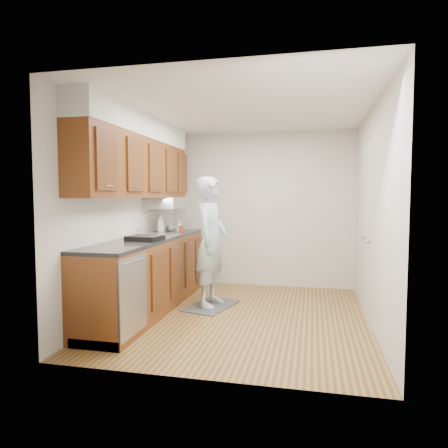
# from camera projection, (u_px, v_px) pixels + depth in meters

# --- Properties ---
(floor) EXTENTS (3.50, 3.50, 0.00)m
(floor) POSITION_uv_depth(u_px,v_px,m) (241.00, 316.00, 4.90)
(floor) COLOR olive
(floor) RESTS_ON ground
(ceiling) EXTENTS (3.50, 3.50, 0.00)m
(ceiling) POSITION_uv_depth(u_px,v_px,m) (242.00, 109.00, 4.73)
(ceiling) COLOR white
(ceiling) RESTS_ON wall_left
(wall_left) EXTENTS (0.02, 3.50, 2.50)m
(wall_left) POSITION_uv_depth(u_px,v_px,m) (127.00, 213.00, 5.14)
(wall_left) COLOR beige
(wall_left) RESTS_ON floor
(wall_right) EXTENTS (0.02, 3.50, 2.50)m
(wall_right) POSITION_uv_depth(u_px,v_px,m) (372.00, 216.00, 4.49)
(wall_right) COLOR beige
(wall_right) RESTS_ON floor
(wall_back) EXTENTS (3.00, 0.02, 2.50)m
(wall_back) POSITION_uv_depth(u_px,v_px,m) (260.00, 210.00, 6.52)
(wall_back) COLOR beige
(wall_back) RESTS_ON floor
(counter) EXTENTS (0.64, 2.80, 1.30)m
(counter) POSITION_uv_depth(u_px,v_px,m) (149.00, 273.00, 5.12)
(counter) COLOR brown
(counter) RESTS_ON floor
(upper_cabinets) EXTENTS (0.47, 2.80, 1.21)m
(upper_cabinets) POSITION_uv_depth(u_px,v_px,m) (140.00, 159.00, 5.10)
(upper_cabinets) COLOR brown
(upper_cabinets) RESTS_ON wall_left
(closet_door) EXTENTS (0.02, 1.22, 2.05)m
(closet_door) POSITION_uv_depth(u_px,v_px,m) (367.00, 233.00, 4.80)
(closet_door) COLOR silver
(closet_door) RESTS_ON wall_right
(floor_mat) EXTENTS (0.68, 0.92, 0.02)m
(floor_mat) POSITION_uv_depth(u_px,v_px,m) (211.00, 306.00, 5.33)
(floor_mat) COLOR #59595B
(floor_mat) RESTS_ON floor
(person) EXTENTS (0.51, 0.72, 1.94)m
(person) POSITION_uv_depth(u_px,v_px,m) (211.00, 233.00, 5.26)
(person) COLOR #AAC7CE
(person) RESTS_ON floor_mat
(soap_bottle_a) EXTENTS (0.13, 0.13, 0.28)m
(soap_bottle_a) POSITION_uv_depth(u_px,v_px,m) (161.00, 223.00, 5.76)
(soap_bottle_a) COLOR #B5BCC5
(soap_bottle_a) RESTS_ON counter
(soap_bottle_b) EXTENTS (0.11, 0.11, 0.17)m
(soap_bottle_b) POSITION_uv_depth(u_px,v_px,m) (179.00, 227.00, 5.81)
(soap_bottle_b) COLOR #B5BCC5
(soap_bottle_b) RESTS_ON counter
(soap_bottle_c) EXTENTS (0.16, 0.16, 0.15)m
(soap_bottle_c) POSITION_uv_depth(u_px,v_px,m) (170.00, 226.00, 6.08)
(soap_bottle_c) COLOR #B5BCC5
(soap_bottle_c) RESTS_ON counter
(soda_can) EXTENTS (0.07, 0.07, 0.11)m
(soda_can) POSITION_uv_depth(u_px,v_px,m) (181.00, 229.00, 5.77)
(soda_can) COLOR #BD3720
(soda_can) RESTS_ON counter
(dish_rack) EXTENTS (0.41, 0.36, 0.06)m
(dish_rack) POSITION_uv_depth(u_px,v_px,m) (145.00, 238.00, 4.75)
(dish_rack) COLOR black
(dish_rack) RESTS_ON counter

